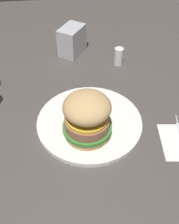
{
  "coord_description": "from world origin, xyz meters",
  "views": [
    {
      "loc": [
        -0.07,
        -0.44,
        0.48
      ],
      "look_at": [
        -0.02,
        -0.0,
        0.04
      ],
      "focal_mm": 42.16,
      "sensor_mm": 36.0,
      "label": 1
    }
  ],
  "objects_px": {
    "fries_pile": "(87,102)",
    "napkin_dispenser": "(72,40)",
    "sandwich": "(87,117)",
    "plate": "(90,122)",
    "salt_shaker": "(119,56)"
  },
  "relations": [
    {
      "from": "sandwich",
      "to": "plate",
      "type": "bearing_deg",
      "value": 76.21
    },
    {
      "from": "fries_pile",
      "to": "salt_shaker",
      "type": "height_order",
      "value": "salt_shaker"
    },
    {
      "from": "fries_pile",
      "to": "napkin_dispenser",
      "type": "bearing_deg",
      "value": 94.51
    },
    {
      "from": "sandwich",
      "to": "napkin_dispenser",
      "type": "bearing_deg",
      "value": 91.53
    },
    {
      "from": "plate",
      "to": "sandwich",
      "type": "distance_m",
      "value": 0.07
    },
    {
      "from": "plate",
      "to": "sandwich",
      "type": "bearing_deg",
      "value": -103.79
    },
    {
      "from": "sandwich",
      "to": "salt_shaker",
      "type": "distance_m",
      "value": 0.32
    },
    {
      "from": "napkin_dispenser",
      "to": "sandwich",
      "type": "bearing_deg",
      "value": 35.44
    },
    {
      "from": "plate",
      "to": "salt_shaker",
      "type": "relative_size",
      "value": 4.71
    },
    {
      "from": "fries_pile",
      "to": "napkin_dispenser",
      "type": "distance_m",
      "value": 0.27
    },
    {
      "from": "plate",
      "to": "napkin_dispenser",
      "type": "xyz_separation_m",
      "value": [
        -0.02,
        0.34,
        0.04
      ]
    },
    {
      "from": "fries_pile",
      "to": "napkin_dispenser",
      "type": "xyz_separation_m",
      "value": [
        -0.02,
        0.27,
        0.03
      ]
    },
    {
      "from": "fries_pile",
      "to": "napkin_dispenser",
      "type": "relative_size",
      "value": 1.06
    },
    {
      "from": "plate",
      "to": "salt_shaker",
      "type": "distance_m",
      "value": 0.28
    },
    {
      "from": "napkin_dispenser",
      "to": "salt_shaker",
      "type": "relative_size",
      "value": 1.65
    }
  ]
}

